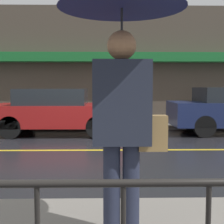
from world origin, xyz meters
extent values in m
plane|color=black|center=(0.00, 0.00, 0.00)|extent=(80.00, 80.00, 0.00)
cube|color=slate|center=(0.00, 4.32, 0.06)|extent=(28.00, 1.74, 0.12)
cube|color=gold|center=(0.00, 0.00, 0.00)|extent=(25.20, 0.12, 0.01)
cube|color=#4C4238|center=(0.00, 5.34, 2.31)|extent=(28.00, 0.30, 4.63)
cube|color=#196B2D|center=(0.00, 4.92, 2.60)|extent=(16.80, 0.55, 0.35)
cylinder|color=#23283D|center=(0.54, -4.56, 0.56)|extent=(0.15, 0.15, 0.88)
cylinder|color=#23283D|center=(0.70, -4.56, 0.56)|extent=(0.15, 0.15, 0.88)
cube|color=#232838|center=(0.62, -4.56, 1.35)|extent=(0.48, 0.29, 0.70)
sphere|color=#B17C53|center=(0.62, -4.56, 1.82)|extent=(0.24, 0.24, 0.24)
cylinder|color=#262628|center=(0.62, -4.56, 1.74)|extent=(0.02, 0.02, 0.77)
cube|color=#9E7A47|center=(0.88, -4.56, 1.09)|extent=(0.24, 0.12, 0.30)
cube|color=maroon|center=(-1.00, 2.53, 0.60)|extent=(3.99, 1.94, 0.65)
cube|color=#1E2328|center=(-1.16, 2.53, 1.17)|extent=(2.07, 1.79, 0.48)
cylinder|color=black|center=(0.24, 3.39, 0.33)|extent=(0.65, 0.22, 0.65)
cylinder|color=black|center=(0.24, 1.67, 0.33)|extent=(0.65, 0.22, 0.65)
cylinder|color=black|center=(-2.23, 3.39, 0.33)|extent=(0.65, 0.22, 0.65)
cylinder|color=black|center=(-2.23, 1.67, 0.33)|extent=(0.65, 0.22, 0.65)
cylinder|color=black|center=(3.36, 3.28, 0.32)|extent=(0.65, 0.22, 0.65)
cylinder|color=black|center=(3.36, 1.77, 0.32)|extent=(0.65, 0.22, 0.65)
camera|label=1|loc=(0.49, -7.17, 1.48)|focal=50.00mm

